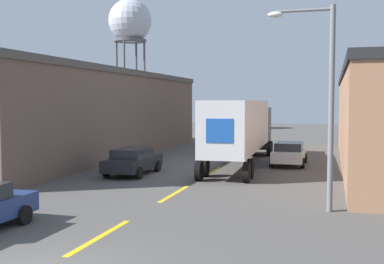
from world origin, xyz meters
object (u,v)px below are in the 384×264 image
object	(u,v)px
semi_truck	(242,126)
parked_car_right_far	(289,153)
water_tower	(130,22)
parked_car_left_far	(133,161)
street_lamp	(323,92)

from	to	relation	value
semi_truck	parked_car_right_far	world-z (taller)	semi_truck
semi_truck	water_tower	world-z (taller)	water_tower
semi_truck	parked_car_left_far	world-z (taller)	semi_truck
parked_car_right_far	water_tower	bearing A→B (deg)	127.58
street_lamp	semi_truck	bearing A→B (deg)	113.19
parked_car_right_far	water_tower	size ratio (longest dim) A/B	0.24
semi_truck	parked_car_right_far	distance (m)	3.35
street_lamp	parked_car_right_far	bearing A→B (deg)	100.02
parked_car_left_far	street_lamp	size ratio (longest dim) A/B	0.60
parked_car_right_far	semi_truck	bearing A→B (deg)	-165.19
parked_car_left_far	semi_truck	bearing A→B (deg)	48.42
parked_car_left_far	water_tower	world-z (taller)	water_tower
semi_truck	water_tower	distance (m)	40.98
water_tower	parked_car_left_far	bearing A→B (deg)	-66.31
water_tower	parked_car_right_far	bearing A→B (deg)	-52.42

